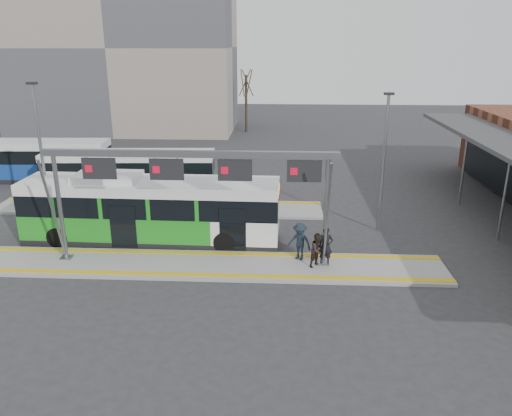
{
  "coord_description": "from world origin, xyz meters",
  "views": [
    {
      "loc": [
        3.48,
        -20.63,
        9.92
      ],
      "look_at": [
        2.28,
        3.0,
        1.86
      ],
      "focal_mm": 35.0,
      "sensor_mm": 36.0,
      "label": 1
    }
  ],
  "objects": [
    {
      "name": "hero_bus",
      "position": [
        -3.07,
        2.99,
        1.62
      ],
      "size": [
        12.93,
        3.02,
        3.54
      ],
      "rotation": [
        0.0,
        0.0,
        -0.02
      ],
      "color": "black",
      "rests_on": "ground"
    },
    {
      "name": "platform_second",
      "position": [
        -4.0,
        8.0,
        0.07
      ],
      "size": [
        20.0,
        3.0,
        0.15
      ],
      "primitive_type": "cube",
      "color": "gray",
      "rests_on": "ground"
    },
    {
      "name": "tree_left",
      "position": [
        -6.58,
        31.86,
        5.48
      ],
      "size": [
        1.4,
        1.4,
        7.23
      ],
      "color": "#382B21",
      "rests_on": "ground"
    },
    {
      "name": "apartment_block",
      "position": [
        -14.0,
        36.0,
        9.21
      ],
      "size": [
        24.5,
        12.5,
        18.4
      ],
      "color": "gray",
      "rests_on": "ground"
    },
    {
      "name": "platform_main",
      "position": [
        0.0,
        0.0,
        0.07
      ],
      "size": [
        22.0,
        3.0,
        0.15
      ],
      "primitive_type": "cube",
      "color": "gray",
      "rests_on": "ground"
    },
    {
      "name": "ground",
      "position": [
        0.0,
        0.0,
        0.0
      ],
      "size": [
        120.0,
        120.0,
        0.0
      ],
      "primitive_type": "plane",
      "color": "#2D2D30",
      "rests_on": "ground"
    },
    {
      "name": "tactile_second",
      "position": [
        -4.0,
        9.15,
        0.16
      ],
      "size": [
        20.0,
        0.35,
        0.02
      ],
      "color": "gold",
      "rests_on": "platform_second"
    },
    {
      "name": "bg_bus_green",
      "position": [
        -6.62,
        11.28,
        1.39
      ],
      "size": [
        11.38,
        3.01,
        2.82
      ],
      "rotation": [
        0.0,
        0.0,
        0.05
      ],
      "color": "black",
      "rests_on": "ground"
    },
    {
      "name": "lamp_east",
      "position": [
        8.83,
        5.07,
        3.93
      ],
      "size": [
        0.5,
        0.25,
        7.37
      ],
      "color": "slate",
      "rests_on": "ground"
    },
    {
      "name": "tree_mid",
      "position": [
        -0.43,
        34.81,
        5.32
      ],
      "size": [
        1.4,
        1.4,
        7.01
      ],
      "color": "#382B21",
      "rests_on": "ground"
    },
    {
      "name": "tactile_main",
      "position": [
        0.0,
        0.0,
        0.16
      ],
      "size": [
        22.0,
        2.65,
        0.02
      ],
      "color": "gold",
      "rests_on": "platform_main"
    },
    {
      "name": "gantry",
      "position": [
        -0.35,
        0.25,
        4.3
      ],
      "size": [
        13.0,
        1.68,
        5.2
      ],
      "color": "slate",
      "rests_on": "platform_main"
    },
    {
      "name": "passenger_c",
      "position": [
        4.41,
        0.72,
        1.04
      ],
      "size": [
        1.33,
        1.14,
        1.79
      ],
      "primitive_type": "imported",
      "rotation": [
        0.0,
        0.0,
        -0.51
      ],
      "color": "#19242E",
      "rests_on": "platform_main"
    },
    {
      "name": "passenger_b",
      "position": [
        5.2,
        0.02,
        0.94
      ],
      "size": [
        0.97,
        0.95,
        1.58
      ],
      "primitive_type": "imported",
      "rotation": [
        0.0,
        0.0,
        0.72
      ],
      "color": "black",
      "rests_on": "platform_main"
    },
    {
      "name": "lamp_west",
      "position": [
        -8.75,
        3.8,
        4.2
      ],
      "size": [
        0.5,
        0.25,
        7.91
      ],
      "color": "slate",
      "rests_on": "ground"
    },
    {
      "name": "passenger_a",
      "position": [
        5.57,
        0.23,
        1.04
      ],
      "size": [
        0.66,
        0.44,
        1.79
      ],
      "primitive_type": "imported",
      "rotation": [
        0.0,
        0.0,
        -0.01
      ],
      "color": "black",
      "rests_on": "platform_main"
    },
    {
      "name": "tree_far",
      "position": [
        -23.27,
        31.36,
        6.46
      ],
      "size": [
        1.4,
        1.4,
        8.52
      ],
      "color": "#382B21",
      "rests_on": "ground"
    },
    {
      "name": "bg_bus_blue",
      "position": [
        -14.73,
        14.05,
        1.44
      ],
      "size": [
        11.28,
        3.03,
        2.91
      ],
      "rotation": [
        0.0,
        0.0,
        0.05
      ],
      "color": "black",
      "rests_on": "ground"
    }
  ]
}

